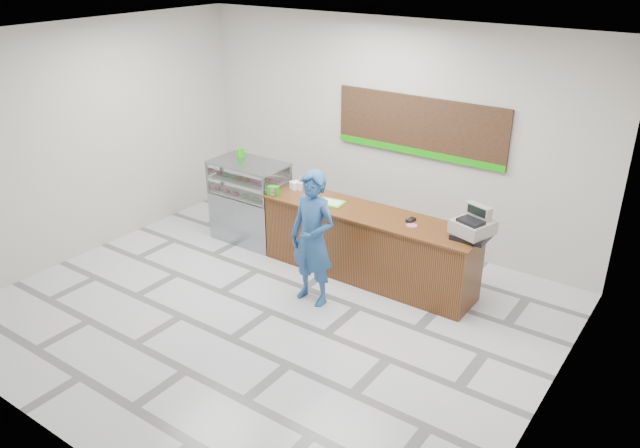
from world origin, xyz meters
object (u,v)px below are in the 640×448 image
Objects in this scene: sales_counter at (368,245)px; customer at (313,238)px; display_case at (250,201)px; cash_register at (473,226)px; serving_tray at (330,203)px.

sales_counter is 1.75× the size of customer.
cash_register is (3.72, 0.07, 0.51)m from display_case.
serving_tray is at bearing -1.25° from display_case.
sales_counter is 1.64m from cash_register.
cash_register is 2.13m from serving_tray.
display_case is 2.34× the size of cash_register.
sales_counter is 2.23m from display_case.
display_case is 3.76m from cash_register.
display_case is 1.63m from serving_tray.
customer is at bearing -132.05° from cash_register.
cash_register is 2.07m from customer.
sales_counter is at bearing 0.00° from display_case.
display_case is at bearing -161.39° from cash_register.
sales_counter is at bearing -4.15° from serving_tray.
cash_register reaches higher than display_case.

